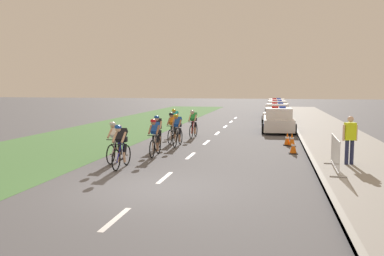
{
  "coord_description": "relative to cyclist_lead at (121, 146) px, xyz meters",
  "views": [
    {
      "loc": [
        3.24,
        -10.45,
        2.83
      ],
      "look_at": [
        -0.01,
        5.8,
        1.1
      ],
      "focal_mm": 37.9,
      "sensor_mm": 36.0,
      "label": 1
    }
  ],
  "objects": [
    {
      "name": "ground_plane",
      "position": [
        1.85,
        -2.57,
        -0.79
      ],
      "size": [
        160.0,
        160.0,
        0.0
      ],
      "primitive_type": "plane",
      "color": "#56565B"
    },
    {
      "name": "sidewalk_slab",
      "position": [
        8.41,
        11.43,
        -0.73
      ],
      "size": [
        3.84,
        60.0,
        0.12
      ],
      "primitive_type": "cube",
      "color": "gray",
      "rests_on": "ground"
    },
    {
      "name": "kerb_edge",
      "position": [
        6.56,
        11.43,
        -0.72
      ],
      "size": [
        0.16,
        60.0,
        0.13
      ],
      "primitive_type": "cube",
      "color": "#9E9E99",
      "rests_on": "ground"
    },
    {
      "name": "grass_verge",
      "position": [
        -4.96,
        11.43,
        -0.78
      ],
      "size": [
        7.0,
        60.0,
        0.01
      ],
      "primitive_type": "cube",
      "color": "#4C7F42",
      "rests_on": "ground"
    },
    {
      "name": "lane_markings_centre",
      "position": [
        1.85,
        8.87,
        -0.78
      ],
      "size": [
        0.14,
        29.6,
        0.01
      ],
      "color": "white",
      "rests_on": "ground"
    },
    {
      "name": "cyclist_lead",
      "position": [
        0.0,
        0.0,
        0.0
      ],
      "size": [
        0.42,
        1.72,
        1.56
      ],
      "color": "black",
      "rests_on": "ground"
    },
    {
      "name": "cyclist_second",
      "position": [
        -0.61,
        1.03,
        0.0
      ],
      "size": [
        0.42,
        1.72,
        1.56
      ],
      "color": "black",
      "rests_on": "ground"
    },
    {
      "name": "cyclist_third",
      "position": [
        0.46,
        2.53,
        0.0
      ],
      "size": [
        0.42,
        1.72,
        1.56
      ],
      "color": "black",
      "rests_on": "ground"
    },
    {
      "name": "cyclist_fourth",
      "position": [
        0.03,
        4.39,
        0.0
      ],
      "size": [
        0.45,
        1.72,
        1.56
      ],
      "color": "black",
      "rests_on": "ground"
    },
    {
      "name": "cyclist_fifth",
      "position": [
        0.7,
        5.44,
        0.0
      ],
      "size": [
        0.42,
        1.72,
        1.56
      ],
      "color": "black",
      "rests_on": "ground"
    },
    {
      "name": "cyclist_sixth",
      "position": [
        0.24,
        6.35,
        0.0
      ],
      "size": [
        0.43,
        1.72,
        1.56
      ],
      "color": "black",
      "rests_on": "ground"
    },
    {
      "name": "cyclist_seventh",
      "position": [
        0.81,
        8.73,
        0.0
      ],
      "size": [
        0.43,
        1.72,
        1.56
      ],
      "color": "black",
      "rests_on": "ground"
    },
    {
      "name": "cyclist_eighth",
      "position": [
        -0.43,
        9.55,
        0.0
      ],
      "size": [
        0.42,
        1.72,
        1.56
      ],
      "color": "black",
      "rests_on": "ground"
    },
    {
      "name": "police_car_nearest",
      "position": [
        5.43,
        12.43,
        -0.11
      ],
      "size": [
        2.06,
        4.43,
        1.59
      ],
      "color": "white",
      "rests_on": "ground"
    },
    {
      "name": "police_car_second",
      "position": [
        5.43,
        18.44,
        -0.11
      ],
      "size": [
        2.3,
        4.54,
        1.59
      ],
      "color": "white",
      "rests_on": "ground"
    },
    {
      "name": "police_car_third",
      "position": [
        5.43,
        24.48,
        -0.11
      ],
      "size": [
        2.19,
        4.49,
        1.59
      ],
      "color": "silver",
      "rests_on": "ground"
    },
    {
      "name": "police_car_furthest",
      "position": [
        5.43,
        29.65,
        -0.11
      ],
      "size": [
        2.2,
        4.5,
        1.59
      ],
      "color": "silver",
      "rests_on": "ground"
    },
    {
      "name": "crowd_barrier_front",
      "position": [
        7.08,
        0.48,
        -0.14
      ],
      "size": [
        0.58,
        2.32,
        1.07
      ],
      "color": "#B7BABF",
      "rests_on": "sidewalk_slab"
    },
    {
      "name": "traffic_cone_near",
      "position": [
        5.96,
        4.21,
        -0.48
      ],
      "size": [
        0.36,
        0.36,
        0.64
      ],
      "color": "black",
      "rests_on": "ground"
    },
    {
      "name": "traffic_cone_mid",
      "position": [
        5.79,
        6.64,
        -0.48
      ],
      "size": [
        0.36,
        0.36,
        0.64
      ],
      "color": "black",
      "rests_on": "ground"
    },
    {
      "name": "traffic_cone_far",
      "position": [
        6.0,
        6.46,
        -0.48
      ],
      "size": [
        0.36,
        0.36,
        0.64
      ],
      "color": "black",
      "rests_on": "ground"
    },
    {
      "name": "spectator_closest",
      "position": [
        7.71,
        1.61,
        0.3
      ],
      "size": [
        0.52,
        0.3,
        1.68
      ],
      "color": "#23284C",
      "rests_on": "sidewalk_slab"
    }
  ]
}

